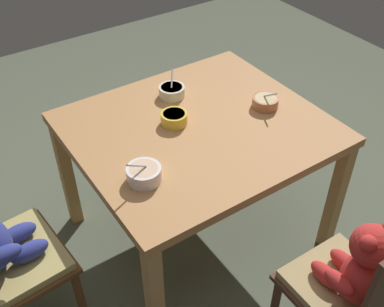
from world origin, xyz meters
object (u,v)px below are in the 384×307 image
(dining_table, at_px, (198,140))
(porridge_bowl_cream_far_center, at_px, (172,91))
(porridge_bowl_yellow_center, at_px, (174,118))
(porridge_bowl_terracotta_near_right, at_px, (265,102))
(porridge_bowl_white_near_left, at_px, (144,174))
(teddy_chair_near_front, at_px, (356,280))

(dining_table, xyz_separation_m, porridge_bowl_cream_far_center, (0.03, 0.27, 0.11))
(porridge_bowl_yellow_center, bearing_deg, porridge_bowl_terracotta_near_right, -16.43)
(porridge_bowl_yellow_center, bearing_deg, dining_table, -41.80)
(porridge_bowl_white_near_left, relative_size, porridge_bowl_terracotta_near_right, 1.09)
(porridge_bowl_yellow_center, bearing_deg, teddy_chair_near_front, -80.71)
(porridge_bowl_terracotta_near_right, bearing_deg, porridge_bowl_yellow_center, 163.57)
(teddy_chair_near_front, relative_size, porridge_bowl_cream_far_center, 7.10)
(porridge_bowl_yellow_center, relative_size, porridge_bowl_white_near_left, 0.82)
(porridge_bowl_terracotta_near_right, bearing_deg, teddy_chair_near_front, -107.85)
(porridge_bowl_cream_far_center, bearing_deg, porridge_bowl_yellow_center, -119.49)
(teddy_chair_near_front, relative_size, porridge_bowl_terracotta_near_right, 6.75)
(dining_table, relative_size, porridge_bowl_cream_far_center, 8.70)
(porridge_bowl_terracotta_near_right, bearing_deg, porridge_bowl_cream_far_center, 134.43)
(dining_table, height_order, porridge_bowl_cream_far_center, porridge_bowl_cream_far_center)
(teddy_chair_near_front, bearing_deg, dining_table, 5.64)
(porridge_bowl_cream_far_center, relative_size, porridge_bowl_white_near_left, 0.87)
(dining_table, relative_size, porridge_bowl_yellow_center, 9.18)
(porridge_bowl_white_near_left, bearing_deg, dining_table, 25.39)
(dining_table, bearing_deg, porridge_bowl_cream_far_center, 83.67)
(teddy_chair_near_front, height_order, porridge_bowl_white_near_left, teddy_chair_near_front)
(porridge_bowl_cream_far_center, bearing_deg, porridge_bowl_white_near_left, -132.26)
(teddy_chair_near_front, xyz_separation_m, porridge_bowl_terracotta_near_right, (0.27, 0.84, 0.20))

